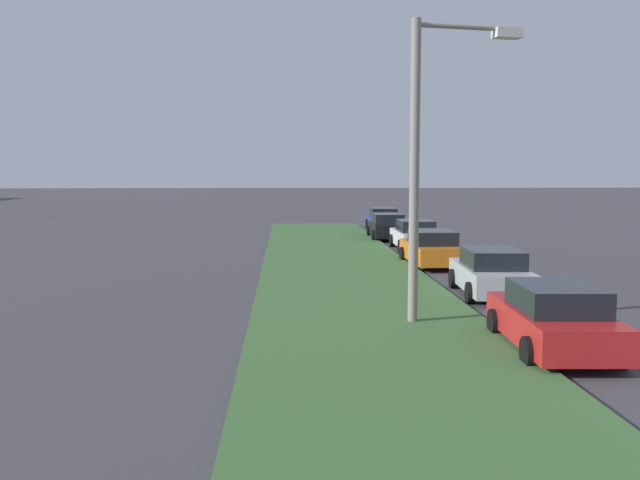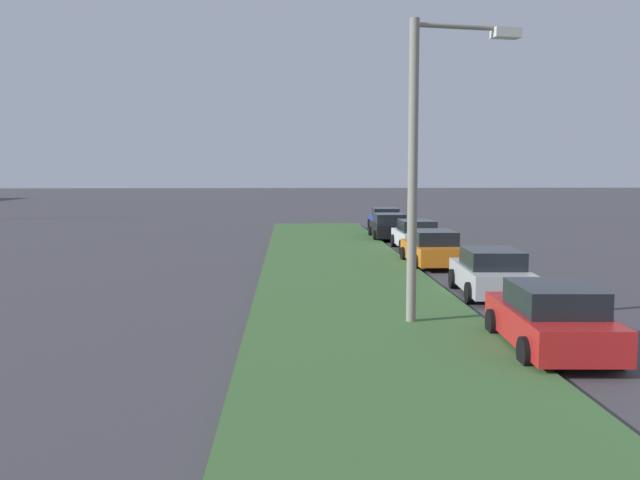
% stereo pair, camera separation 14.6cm
% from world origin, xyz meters
% --- Properties ---
extents(grass_median, '(60.00, 6.00, 0.12)m').
position_xyz_m(grass_median, '(10.00, 7.07, 0.06)').
color(grass_median, '#3D6633').
rests_on(grass_median, ground).
extents(parked_car_red, '(4.38, 2.18, 1.47)m').
position_xyz_m(parked_car_red, '(4.79, 3.45, 0.72)').
color(parked_car_red, red).
rests_on(parked_car_red, ground).
extents(parked_car_silver, '(4.40, 2.21, 1.47)m').
position_xyz_m(parked_car_silver, '(11.44, 2.81, 0.72)').
color(parked_car_silver, '#B2B5BA').
rests_on(parked_car_silver, ground).
extents(parked_car_orange, '(4.34, 2.09, 1.47)m').
position_xyz_m(parked_car_orange, '(18.22, 3.24, 0.72)').
color(parked_car_orange, orange).
rests_on(parked_car_orange, ground).
extents(parked_car_white, '(4.30, 2.02, 1.47)m').
position_xyz_m(parked_car_white, '(24.10, 2.82, 0.72)').
color(parked_car_white, silver).
rests_on(parked_car_white, ground).
extents(parked_car_black, '(4.33, 2.08, 1.47)m').
position_xyz_m(parked_car_black, '(29.37, 3.41, 0.72)').
color(parked_car_black, black).
rests_on(parked_car_black, ground).
extents(parked_car_blue, '(4.36, 2.14, 1.47)m').
position_xyz_m(parked_car_blue, '(35.43, 2.80, 0.72)').
color(parked_car_blue, '#23389E').
rests_on(parked_car_blue, ground).
extents(streetlight, '(0.80, 2.86, 7.50)m').
position_xyz_m(streetlight, '(7.48, 5.64, 4.39)').
color(streetlight, gray).
rests_on(streetlight, ground).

